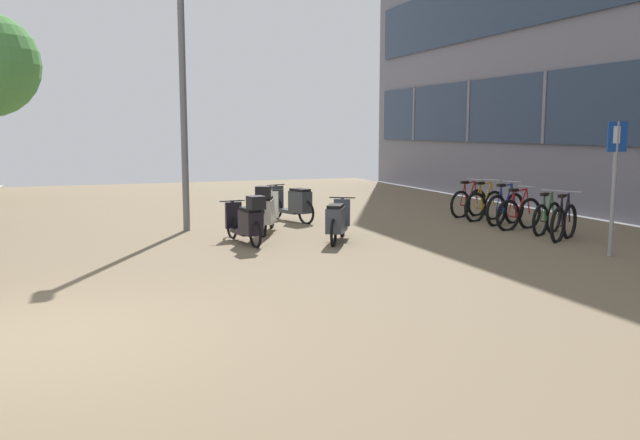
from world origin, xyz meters
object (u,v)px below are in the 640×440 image
(bicycle_rack_02, at_px, (519,214))
(scooter_mid, at_px, (294,204))
(bicycle_rack_04, at_px, (485,206))
(lamp_post, at_px, (182,72))
(bicycle_rack_01, at_px, (547,218))
(parking_sign, at_px, (615,173))
(bicycle_rack_00, at_px, (564,222))
(bicycle_rack_05, at_px, (469,203))
(scooter_extra, at_px, (266,211))
(scooter_far, at_px, (247,221))
(scooter_near, at_px, (337,221))
(bicycle_rack_03, at_px, (505,209))

(bicycle_rack_02, relative_size, scooter_mid, 0.81)
(bicycle_rack_04, bearing_deg, lamp_post, 173.20)
(bicycle_rack_01, bearing_deg, parking_sign, -103.99)
(bicycle_rack_00, bearing_deg, bicycle_rack_01, 75.50)
(bicycle_rack_05, height_order, scooter_extra, scooter_extra)
(bicycle_rack_02, height_order, parking_sign, parking_sign)
(scooter_mid, distance_m, scooter_extra, 1.83)
(bicycle_rack_05, distance_m, scooter_far, 6.41)
(bicycle_rack_05, xyz_separation_m, lamp_post, (-6.89, 0.09, 2.98))
(scooter_near, bearing_deg, lamp_post, 135.12)
(bicycle_rack_00, xyz_separation_m, bicycle_rack_04, (0.15, 2.90, 0.01))
(bicycle_rack_03, relative_size, parking_sign, 0.60)
(bicycle_rack_01, xyz_separation_m, bicycle_rack_04, (-0.04, 2.18, 0.02))
(scooter_far, bearing_deg, bicycle_rack_03, 5.38)
(bicycle_rack_05, bearing_deg, scooter_far, -161.56)
(scooter_mid, bearing_deg, scooter_far, -123.61)
(bicycle_rack_00, relative_size, scooter_far, 0.70)
(scooter_far, bearing_deg, parking_sign, -30.48)
(scooter_near, bearing_deg, scooter_far, 168.21)
(bicycle_rack_00, relative_size, parking_sign, 0.53)
(bicycle_rack_05, height_order, lamp_post, lamp_post)
(bicycle_rack_00, distance_m, bicycle_rack_01, 0.75)
(bicycle_rack_03, height_order, scooter_mid, bicycle_rack_03)
(bicycle_rack_02, relative_size, bicycle_rack_03, 0.99)
(scooter_near, relative_size, lamp_post, 0.25)
(scooter_near, bearing_deg, bicycle_rack_00, -16.47)
(bicycle_rack_02, distance_m, scooter_near, 4.28)
(bicycle_rack_02, xyz_separation_m, lamp_post, (-6.75, 2.27, 2.97))
(bicycle_rack_04, bearing_deg, bicycle_rack_03, -85.37)
(scooter_far, height_order, lamp_post, lamp_post)
(scooter_near, relative_size, parking_sign, 0.67)
(bicycle_rack_03, bearing_deg, lamp_post, 167.43)
(bicycle_rack_03, relative_size, bicycle_rack_04, 1.01)
(scooter_mid, distance_m, parking_sign, 7.04)
(bicycle_rack_01, height_order, scooter_far, scooter_far)
(bicycle_rack_04, xyz_separation_m, parking_sign, (-0.55, -4.54, 1.06))
(bicycle_rack_01, relative_size, bicycle_rack_03, 0.86)
(bicycle_rack_00, distance_m, scooter_far, 6.12)
(scooter_extra, height_order, lamp_post, lamp_post)
(bicycle_rack_03, bearing_deg, bicycle_rack_05, 91.21)
(scooter_mid, xyz_separation_m, parking_sign, (3.75, -5.88, 0.99))
(scooter_near, bearing_deg, scooter_extra, 123.12)
(scooter_extra, bearing_deg, bicycle_rack_01, -20.57)
(scooter_extra, bearing_deg, lamp_post, 147.18)
(scooter_far, bearing_deg, scooter_near, -11.79)
(bicycle_rack_02, height_order, scooter_near, bicycle_rack_02)
(bicycle_rack_03, xyz_separation_m, scooter_mid, (-4.36, 2.06, 0.07))
(bicycle_rack_02, height_order, bicycle_rack_03, bicycle_rack_03)
(bicycle_rack_02, distance_m, bicycle_rack_03, 0.75)
(scooter_near, bearing_deg, scooter_mid, 88.34)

